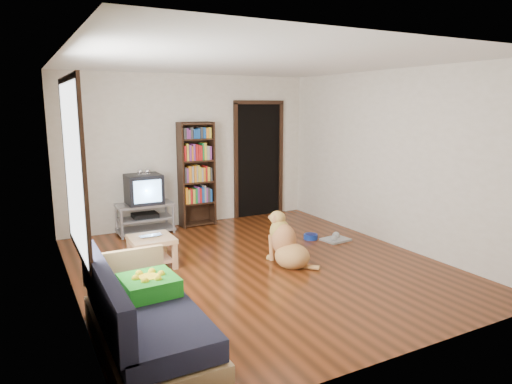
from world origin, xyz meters
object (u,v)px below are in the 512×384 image
bookshelf (196,169)px  coffee_table (152,246)px  grey_rag (336,240)px  dog (286,245)px  green_cushion (149,285)px  dog_bowl (311,237)px  laptop (152,237)px  sofa (142,322)px  tv_stand (145,217)px  crt_tv (143,189)px

bookshelf → coffee_table: bookshelf is taller
grey_rag → dog: size_ratio=0.48×
green_cushion → dog_bowl: 3.61m
dog_bowl → dog: dog is taller
laptop → grey_rag: (2.85, -0.18, -0.40)m
grey_rag → sofa: bearing=-152.6°
sofa → laptop: bearing=72.2°
grey_rag → tv_stand: size_ratio=0.44×
green_cushion → dog: dog is taller
laptop → tv_stand: tv_stand is taller
green_cushion → grey_rag: bearing=22.1°
laptop → dog_bowl: laptop is taller
laptop → sofa: sofa is taller
tv_stand → bookshelf: (0.95, 0.09, 0.73)m
dog_bowl → coffee_table: coffee_table is taller
laptop → sofa: bearing=-112.2°
bookshelf → sofa: (-1.92, -3.72, -0.74)m
crt_tv → bookshelf: 0.99m
dog_bowl → crt_tv: (-2.21, 1.60, 0.70)m
crt_tv → bookshelf: bearing=4.3°
tv_stand → coffee_table: bearing=-101.8°
grey_rag → sofa: sofa is taller
grey_rag → dog_bowl: bearing=140.2°
crt_tv → coffee_table: (-0.34, -1.64, -0.46)m
green_cushion → sofa: (-0.12, -0.20, -0.24)m
dog → sofa: bearing=-150.4°
laptop → tv_stand: (0.34, 1.65, -0.14)m
tv_stand → dog_bowl: bearing=-35.5°
bookshelf → sofa: size_ratio=1.00×
coffee_table → dog: size_ratio=0.66×
laptop → dog_bowl: bearing=-2.8°
green_cushion → dog: size_ratio=0.56×
coffee_table → dog: dog is taller
laptop → tv_stand: size_ratio=0.32×
crt_tv → green_cushion: bearing=-103.8°
bookshelf → sofa: 4.26m
grey_rag → laptop: bearing=176.4°
green_cushion → sofa: 0.33m
sofa → grey_rag: bearing=27.4°
laptop → coffee_table: 0.13m
dog_bowl → coffee_table: size_ratio=0.40×
bookshelf → tv_stand: bearing=-174.4°
grey_rag → crt_tv: size_ratio=0.69×
tv_stand → coffee_table: (-0.34, -1.62, 0.01)m
coffee_table → grey_rag: bearing=-4.2°
dog_bowl → dog: bearing=-140.2°
crt_tv → bookshelf: (0.95, 0.07, 0.26)m
dog → bookshelf: bearing=97.4°
green_cushion → dog_bowl: size_ratio=2.14×
grey_rag → bookshelf: 2.66m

